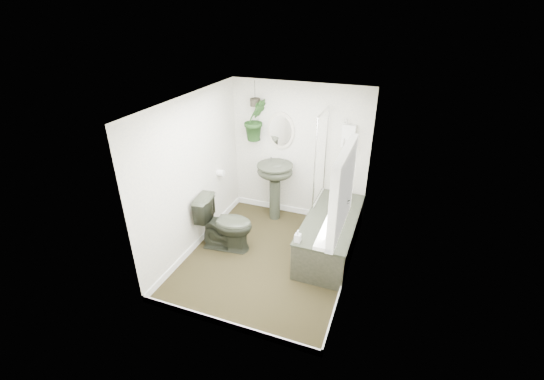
% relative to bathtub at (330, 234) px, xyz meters
% --- Properties ---
extents(floor, '(2.30, 2.80, 0.02)m').
position_rel_bathtub_xyz_m(floor, '(-0.80, -0.50, -0.30)').
color(floor, black).
rests_on(floor, ground).
extents(ceiling, '(2.30, 2.80, 0.02)m').
position_rel_bathtub_xyz_m(ceiling, '(-0.80, -0.50, 2.02)').
color(ceiling, white).
rests_on(ceiling, ground).
extents(wall_back, '(2.30, 0.02, 2.30)m').
position_rel_bathtub_xyz_m(wall_back, '(-0.80, 0.91, 0.86)').
color(wall_back, '#F0E9CA').
rests_on(wall_back, ground).
extents(wall_front, '(2.30, 0.02, 2.30)m').
position_rel_bathtub_xyz_m(wall_front, '(-0.80, -1.91, 0.86)').
color(wall_front, '#F0E9CA').
rests_on(wall_front, ground).
extents(wall_left, '(0.02, 2.80, 2.30)m').
position_rel_bathtub_xyz_m(wall_left, '(-1.96, -0.50, 0.86)').
color(wall_left, '#F0E9CA').
rests_on(wall_left, ground).
extents(wall_right, '(0.02, 2.80, 2.30)m').
position_rel_bathtub_xyz_m(wall_right, '(0.36, -0.50, 0.86)').
color(wall_right, '#F0E9CA').
rests_on(wall_right, ground).
extents(skirting, '(2.30, 2.80, 0.10)m').
position_rel_bathtub_xyz_m(skirting, '(-0.80, -0.50, -0.24)').
color(skirting, white).
rests_on(skirting, floor).
extents(bathtub, '(0.72, 1.72, 0.58)m').
position_rel_bathtub_xyz_m(bathtub, '(0.00, 0.00, 0.00)').
color(bathtub, '#2C3024').
rests_on(bathtub, floor).
extents(bath_screen, '(0.04, 0.72, 1.40)m').
position_rel_bathtub_xyz_m(bath_screen, '(-0.33, 0.49, 0.99)').
color(bath_screen, silver).
rests_on(bath_screen, bathtub).
extents(shower_box, '(0.20, 0.10, 0.35)m').
position_rel_bathtub_xyz_m(shower_box, '(0.00, 0.84, 1.26)').
color(shower_box, white).
rests_on(shower_box, wall_back).
extents(oval_mirror, '(0.46, 0.03, 0.62)m').
position_rel_bathtub_xyz_m(oval_mirror, '(-1.11, 0.87, 1.21)').
color(oval_mirror, beige).
rests_on(oval_mirror, wall_back).
extents(wall_sconce, '(0.04, 0.04, 0.22)m').
position_rel_bathtub_xyz_m(wall_sconce, '(-1.51, 0.86, 1.11)').
color(wall_sconce, black).
rests_on(wall_sconce, wall_back).
extents(toilet_roll_holder, '(0.11, 0.11, 0.11)m').
position_rel_bathtub_xyz_m(toilet_roll_holder, '(-1.90, 0.20, 0.61)').
color(toilet_roll_holder, white).
rests_on(toilet_roll_holder, wall_left).
extents(window_recess, '(0.08, 1.00, 0.90)m').
position_rel_bathtub_xyz_m(window_recess, '(0.29, -1.20, 1.36)').
color(window_recess, white).
rests_on(window_recess, wall_right).
extents(window_sill, '(0.18, 1.00, 0.04)m').
position_rel_bathtub_xyz_m(window_sill, '(0.22, -1.20, 0.94)').
color(window_sill, white).
rests_on(window_sill, wall_right).
extents(window_blinds, '(0.01, 0.86, 0.76)m').
position_rel_bathtub_xyz_m(window_blinds, '(0.24, -1.20, 1.36)').
color(window_blinds, white).
rests_on(window_blinds, wall_right).
extents(toilet, '(0.87, 0.56, 0.84)m').
position_rel_bathtub_xyz_m(toilet, '(-1.50, -0.47, 0.13)').
color(toilet, '#2C3024').
rests_on(toilet, floor).
extents(pedestal_sink, '(0.65, 0.57, 1.01)m').
position_rel_bathtub_xyz_m(pedestal_sink, '(-1.11, 0.60, 0.22)').
color(pedestal_sink, '#2C3024').
rests_on(pedestal_sink, floor).
extents(sill_plant, '(0.23, 0.21, 0.25)m').
position_rel_bathtub_xyz_m(sill_plant, '(0.25, -0.99, 1.09)').
color(sill_plant, black).
rests_on(sill_plant, window_sill).
extents(hanging_plant, '(0.49, 0.48, 0.69)m').
position_rel_bathtub_xyz_m(hanging_plant, '(-1.50, 0.75, 1.38)').
color(hanging_plant, black).
rests_on(hanging_plant, ceiling).
extents(soap_bottle, '(0.08, 0.08, 0.17)m').
position_rel_bathtub_xyz_m(soap_bottle, '(-0.29, -0.76, 0.38)').
color(soap_bottle, '#362F2F').
rests_on(soap_bottle, bathtub).
extents(hanging_pot, '(0.16, 0.16, 0.12)m').
position_rel_bathtub_xyz_m(hanging_pot, '(-1.50, 0.75, 1.67)').
color(hanging_pot, '#2A261D').
rests_on(hanging_pot, ceiling).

